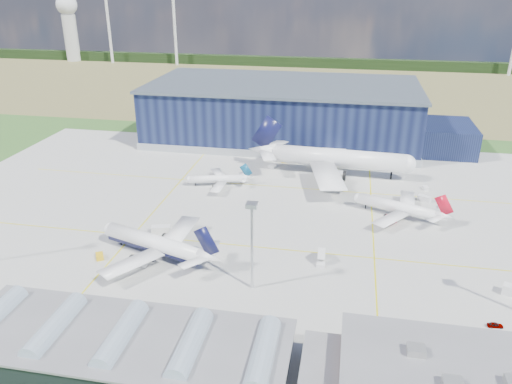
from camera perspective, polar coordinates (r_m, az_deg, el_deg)
name	(u,v)px	position (r m, az deg, el deg)	size (l,w,h in m)	color
ground	(239,229)	(152.14, -1.95, -4.22)	(600.00, 600.00, 0.00)	#2A5620
apron	(246,215)	(160.84, -1.18, -2.59)	(220.00, 160.00, 0.08)	#9B9B96
farmland	(307,86)	(359.67, 5.87, 11.96)	(600.00, 220.00, 0.01)	olive
treeline	(316,63)	(437.53, 6.91, 14.48)	(600.00, 8.00, 8.00)	black
horizon_dressing	(99,22)	(481.36, -17.55, 18.05)	(440.20, 18.00, 70.00)	silver
hangar	(289,114)	(235.34, 3.78, 8.85)	(145.00, 62.00, 26.10)	#101635
glass_concourse	(140,349)	(104.43, -13.17, -17.11)	(78.00, 23.00, 8.60)	black
light_mast_center	(252,232)	(117.13, -0.47, -4.64)	(2.60, 2.60, 23.00)	#B6B9BD
airliner_navy	(153,235)	(137.74, -11.64, -4.84)	(39.53, 38.67, 12.89)	white
airliner_red	(397,201)	(163.81, 15.82, -1.03)	(32.15, 31.45, 10.48)	white
airliner_widebody	(339,149)	(192.19, 9.45, 4.87)	(64.33, 62.93, 20.98)	white
airliner_regional	(216,175)	(182.27, -4.55, 1.93)	(24.75, 24.21, 8.07)	white
gse_tug_a	(100,256)	(143.01, -17.44, -7.03)	(1.93, 3.15, 1.31)	gold
gse_tug_b	(171,318)	(115.82, -9.65, -14.05)	(2.15, 3.23, 1.40)	gold
gse_van_a	(161,230)	(151.50, -10.80, -4.27)	(2.45, 5.61, 2.45)	silver
gse_cart_a	(425,188)	(189.46, 18.80, 0.43)	(1.84, 2.76, 1.20)	silver
gse_van_b	(424,199)	(179.15, 18.69, -0.73)	(2.04, 4.45, 2.04)	silver
gse_tug_c	(283,160)	(207.12, 3.15, 3.68)	(2.15, 3.44, 1.50)	gold
gse_cart_b	(272,166)	(200.07, 1.84, 2.94)	(1.93, 2.90, 1.26)	silver
airstair	(321,256)	(135.90, 7.49, -7.32)	(1.92, 4.81, 3.08)	silver
car_a	(495,325)	(124.20, 25.66, -13.54)	(1.35, 3.35, 1.14)	#99999E
car_b	(267,337)	(109.66, 1.24, -16.23)	(1.15, 3.31, 1.09)	#99999E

